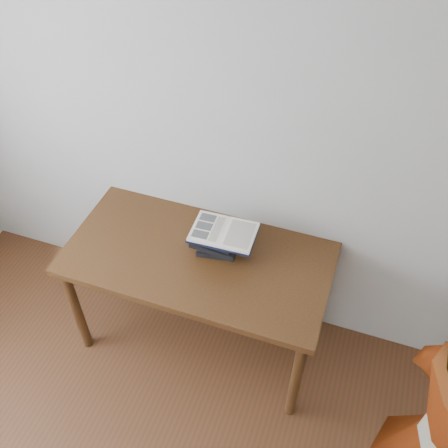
% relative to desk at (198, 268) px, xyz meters
% --- Properties ---
extents(desk, '(1.47, 0.74, 0.79)m').
position_rel_desk_xyz_m(desk, '(0.00, 0.00, 0.00)').
color(desk, '#4E2813').
rests_on(desk, ground).
extents(book_stack, '(0.27, 0.20, 0.15)m').
position_rel_desk_xyz_m(book_stack, '(0.08, 0.08, 0.17)').
color(book_stack, black).
rests_on(book_stack, desk).
extents(open_book, '(0.36, 0.26, 0.03)m').
position_rel_desk_xyz_m(open_book, '(0.13, 0.07, 0.26)').
color(open_book, black).
rests_on(open_book, book_stack).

